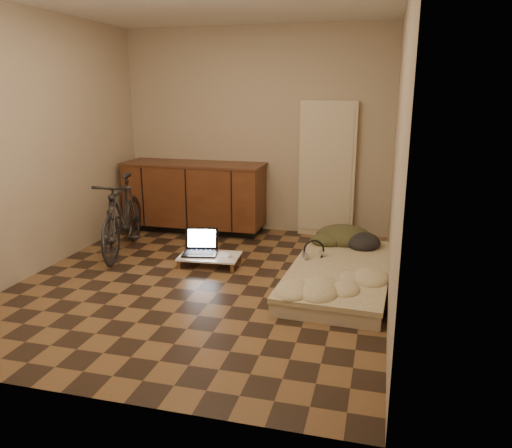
% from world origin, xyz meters
% --- Properties ---
extents(room_shell, '(3.50, 4.00, 2.60)m').
position_xyz_m(room_shell, '(0.00, 0.00, 1.30)').
color(room_shell, brown).
rests_on(room_shell, ground).
extents(cabinets, '(1.84, 0.62, 0.91)m').
position_xyz_m(cabinets, '(-0.75, 1.70, 0.47)').
color(cabinets, black).
rests_on(cabinets, ground).
extents(appliance_panel, '(0.70, 0.10, 1.70)m').
position_xyz_m(appliance_panel, '(0.95, 1.94, 0.85)').
color(appliance_panel, beige).
rests_on(appliance_panel, ground).
extents(bicycle, '(0.76, 1.58, 0.98)m').
position_xyz_m(bicycle, '(-1.20, 0.60, 0.49)').
color(bicycle, black).
rests_on(bicycle, ground).
extents(futon, '(1.03, 1.99, 0.17)m').
position_xyz_m(futon, '(1.30, 0.31, 0.08)').
color(futon, '#C1B39A').
rests_on(futon, ground).
extents(clothing_pile, '(0.70, 0.59, 0.27)m').
position_xyz_m(clothing_pile, '(1.30, 1.12, 0.30)').
color(clothing_pile, '#3C3E24').
rests_on(clothing_pile, futon).
extents(headphones, '(0.33, 0.32, 0.17)m').
position_xyz_m(headphones, '(1.01, 0.49, 0.25)').
color(headphones, black).
rests_on(headphones, futon).
extents(lap_desk, '(0.67, 0.46, 0.11)m').
position_xyz_m(lap_desk, '(-0.11, 0.46, 0.09)').
color(lap_desk, brown).
rests_on(lap_desk, ground).
extents(laptop, '(0.42, 0.39, 0.25)m').
position_xyz_m(laptop, '(-0.24, 0.52, 0.16)').
color(laptop, black).
rests_on(laptop, lap_desk).
extents(mouse, '(0.07, 0.10, 0.03)m').
position_xyz_m(mouse, '(0.11, 0.46, 0.12)').
color(mouse, white).
rests_on(mouse, lap_desk).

